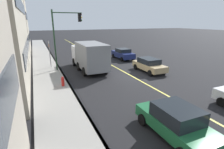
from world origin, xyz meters
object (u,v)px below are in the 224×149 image
object	(u,v)px
car_green	(176,121)
street_sign_post	(50,52)
traffic_light_mast	(64,31)
fire_hydrant	(63,82)
car_navy	(123,54)
truck_gray	(89,55)
car_tan	(149,65)

from	to	relation	value
car_green	street_sign_post	distance (m)	16.00
traffic_light_mast	car_green	bearing A→B (deg)	-169.72
street_sign_post	fire_hydrant	xyz separation A→B (m)	(-6.84, -0.30, -1.39)
car_navy	fire_hydrant	world-z (taller)	car_navy
car_navy	truck_gray	xyz separation A→B (m)	(-3.88, 6.10, 0.87)
car_green	fire_hydrant	xyz separation A→B (m)	(8.58, 3.82, -0.30)
car_navy	street_sign_post	xyz separation A→B (m)	(-1.46, 9.99, 1.09)
car_navy	traffic_light_mast	bearing A→B (deg)	108.68
car_tan	car_navy	xyz separation A→B (m)	(7.07, -0.45, 0.01)
street_sign_post	truck_gray	bearing A→B (deg)	-121.93
car_navy	truck_gray	world-z (taller)	truck_gray
car_tan	street_sign_post	xyz separation A→B (m)	(5.61, 9.54, 1.11)
car_green	truck_gray	distance (m)	13.03
traffic_light_mast	fire_hydrant	bearing A→B (deg)	166.85
car_navy	fire_hydrant	xyz separation A→B (m)	(-8.30, 9.68, -0.30)
car_tan	car_green	size ratio (longest dim) A/B	1.00
car_green	fire_hydrant	bearing A→B (deg)	24.00
car_navy	street_sign_post	world-z (taller)	street_sign_post
car_navy	traffic_light_mast	size ratio (longest dim) A/B	0.68
street_sign_post	car_green	bearing A→B (deg)	-165.03
car_tan	fire_hydrant	xyz separation A→B (m)	(-1.23, 9.24, -0.29)
traffic_light_mast	fire_hydrant	world-z (taller)	traffic_light_mast
fire_hydrant	car_green	bearing A→B (deg)	-156.00
truck_gray	street_sign_post	distance (m)	4.59
street_sign_post	car_navy	bearing A→B (deg)	-81.71
traffic_light_mast	fire_hydrant	xyz separation A→B (m)	(-5.46, 1.27, -3.80)
car_tan	car_green	xyz separation A→B (m)	(-9.81, 5.42, 0.02)
car_green	fire_hydrant	world-z (taller)	car_green
car_navy	fire_hydrant	bearing A→B (deg)	130.59
traffic_light_mast	truck_gray	bearing A→B (deg)	-114.17
truck_gray	street_sign_post	world-z (taller)	street_sign_post
car_green	truck_gray	world-z (taller)	truck_gray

